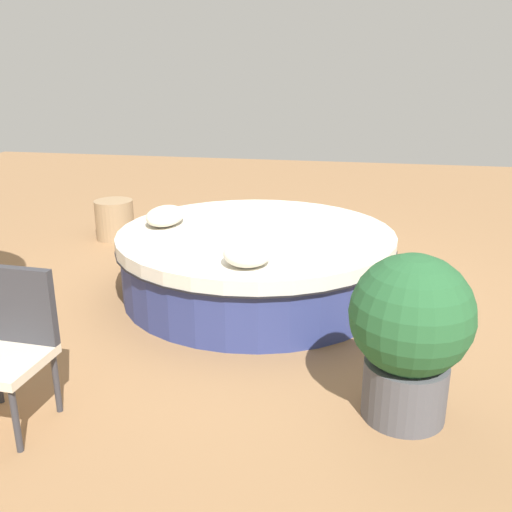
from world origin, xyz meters
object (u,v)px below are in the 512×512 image
at_px(throw_pillow_0, 165,216).
at_px(throw_pillow_1, 247,253).
at_px(side_table, 115,220).
at_px(round_bed, 256,261).
at_px(planter, 410,330).
at_px(patio_chair, 8,338).

distance_m(throw_pillow_0, throw_pillow_1, 1.46).
bearing_deg(throw_pillow_1, side_table, -137.26).
height_order(round_bed, planter, planter).
height_order(throw_pillow_0, patio_chair, patio_chair).
distance_m(throw_pillow_0, side_table, 1.89).
bearing_deg(round_bed, throw_pillow_1, 6.65).
bearing_deg(throw_pillow_1, planter, 52.64).
bearing_deg(throw_pillow_0, planter, 49.11).
bearing_deg(round_bed, throw_pillow_0, -94.32).
xyz_separation_m(round_bed, planter, (1.88, 1.32, 0.29)).
distance_m(throw_pillow_1, planter, 1.52).
bearing_deg(throw_pillow_0, side_table, -139.42).
xyz_separation_m(throw_pillow_1, planter, (0.92, 1.21, -0.12)).
bearing_deg(round_bed, side_table, -124.52).
distance_m(patio_chair, planter, 2.47).
distance_m(throw_pillow_1, side_table, 3.32).
distance_m(round_bed, throw_pillow_0, 1.01).
relative_size(throw_pillow_0, throw_pillow_1, 1.29).
xyz_separation_m(throw_pillow_0, throw_pillow_1, (1.03, 1.04, 0.01)).
relative_size(throw_pillow_0, side_table, 1.10).
distance_m(patio_chair, side_table, 3.95).
bearing_deg(patio_chair, side_table, -72.06).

